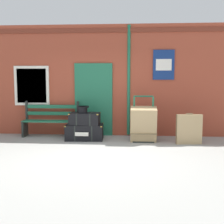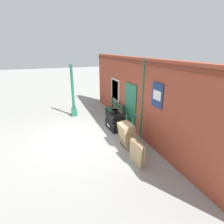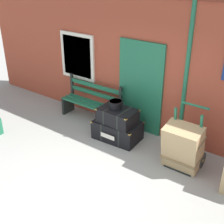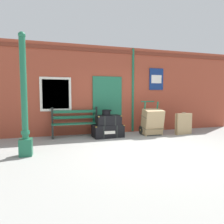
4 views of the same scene
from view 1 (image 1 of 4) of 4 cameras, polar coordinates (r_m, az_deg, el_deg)
name	(u,v)px [view 1 (image 1 of 4)]	position (r m, az deg, el deg)	size (l,w,h in m)	color
ground_plane	(93,157)	(6.75, -3.59, -8.23)	(60.00, 60.00, 0.00)	gray
brick_facade	(104,81)	(9.10, -1.49, 5.82)	(10.40, 0.35, 3.20)	#9E422D
platform_bench	(51,121)	(9.05, -11.21, -1.65)	(1.60, 0.43, 1.01)	#1E6647
steamer_trunk_base	(85,132)	(8.50, -5.09, -3.68)	(1.04, 0.70, 0.43)	black
steamer_trunk_middle	(85,119)	(8.42, -5.05, -1.23)	(0.81, 0.56, 0.33)	black
round_hatbox	(83,109)	(8.40, -5.47, 0.57)	(0.32, 0.29, 0.18)	black
porters_trolley	(143,130)	(8.39, 5.80, -3.39)	(0.71, 0.57, 1.20)	black
large_brown_trunk	(143,124)	(8.19, 5.84, -2.24)	(0.70, 0.58, 0.94)	tan
suitcase_beige	(189,129)	(8.13, 14.05, -3.11)	(0.66, 0.22, 0.80)	tan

